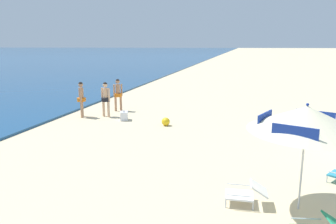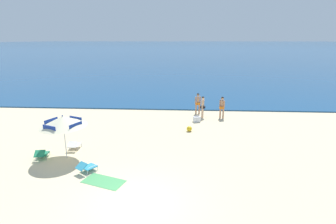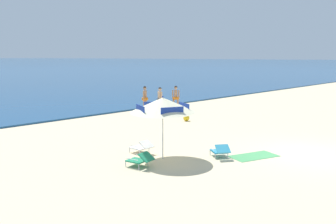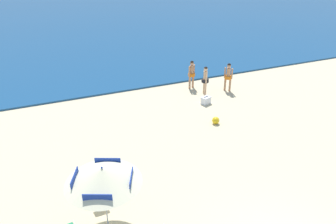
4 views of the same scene
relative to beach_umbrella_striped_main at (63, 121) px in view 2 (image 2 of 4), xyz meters
The scene contains 12 objects.
ground_plane 5.91m from the beach_umbrella_striped_main, 39.97° to the right, with size 800.00×800.00×0.00m, color beige.
ocean_water 409.84m from the beach_umbrella_striped_main, 89.40° to the left, with size 800.00×800.00×0.10m, color navy.
beach_umbrella_striped_main is the anchor object (origin of this frame).
lounge_chair_under_umbrella 2.71m from the beach_umbrella_striped_main, 41.81° to the right, with size 0.93×1.03×0.52m.
lounge_chair_beside_umbrella 2.03m from the beach_umbrella_striped_main, 92.22° to the left, with size 0.60×0.92×0.52m.
lounge_chair_facing_sea 2.11m from the beach_umbrella_striped_main, behind, with size 0.68×0.98×0.53m.
person_standing_near_shore 11.42m from the beach_umbrella_striped_main, 51.13° to the left, with size 0.47×0.42×1.71m.
person_standing_beside 11.84m from the beach_umbrella_striped_main, 40.73° to the left, with size 0.42×0.42×1.70m.
person_wading_in 10.79m from the beach_umbrella_striped_main, 46.04° to the left, with size 0.41×0.49×1.69m.
cooler_box 9.78m from the beach_umbrella_striped_main, 43.55° to the left, with size 0.58×0.50×0.43m.
beach_ball 8.01m from the beach_umbrella_striped_main, 35.04° to the left, with size 0.36×0.36×0.36m, color yellow.
beach_towel 3.93m from the beach_umbrella_striped_main, 40.39° to the right, with size 0.90×1.80×0.01m, color #4C9E5B.
Camera 2 is at (1.71, -8.59, 5.92)m, focal length 28.21 mm.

